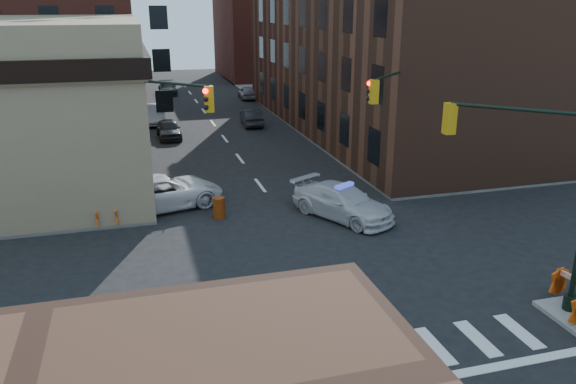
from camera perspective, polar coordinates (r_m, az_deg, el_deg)
ground at (r=22.95m, az=2.83°, el=-6.76°), size 140.00×140.00×0.00m
sidewalk_ne at (r=60.99m, az=13.82°, el=8.92°), size 34.00×54.50×0.15m
commercial_row_ne at (r=46.58m, az=9.65°, el=14.91°), size 14.00×34.00×14.00m
filler_nw at (r=82.17m, az=-23.16°, el=15.96°), size 20.00×18.00×16.00m
filler_ne at (r=80.42m, az=-0.83°, el=15.92°), size 16.00×16.00×12.00m
signal_pole_se at (r=19.70m, az=25.35°, el=1.43°), size 5.40×5.27×8.00m
signal_pole_nw at (r=25.57m, az=-13.53°, el=5.71°), size 3.58×3.67×8.00m
signal_pole_ne at (r=28.48m, az=10.80°, el=7.19°), size 3.67×3.58×8.00m
tree_ne_near at (r=48.20m, az=1.57°, el=11.08°), size 3.00×3.00×4.85m
tree_ne_far at (r=55.83m, az=-0.91°, el=12.13°), size 3.00×3.00×4.85m
police_car at (r=27.03m, az=5.56°, el=-1.02°), size 4.52×5.80×1.57m
pickup at (r=28.85m, az=-12.57°, el=0.01°), size 6.56×4.26×1.68m
parked_car_wnear at (r=44.02m, az=-12.02°, el=6.28°), size 1.75×4.19×1.42m
parked_car_wfar at (r=49.78m, az=-13.56°, el=7.69°), size 1.85×4.94×1.61m
parked_car_wdeep at (r=66.05m, az=-12.13°, el=10.29°), size 1.94×4.74×1.37m
parked_car_enear at (r=47.80m, az=-3.74°, el=7.59°), size 1.75×4.32×1.39m
parked_car_efar at (r=61.53m, az=-4.18°, el=10.05°), size 1.84×4.09×1.36m
pedestrian_a at (r=27.92m, az=-18.27°, el=-0.73°), size 0.75×0.65×1.75m
pedestrian_b at (r=30.24m, az=-26.21°, el=-0.08°), size 1.00×0.81×1.94m
barrel_road at (r=29.10m, az=5.50°, el=-0.26°), size 0.65×0.65×0.90m
barrel_bank at (r=27.14m, az=-7.03°, el=-1.59°), size 0.69×0.69×1.03m
barricade_se_a at (r=21.79m, az=26.73°, el=-8.59°), size 0.80×1.29×0.91m
barricade_nw_a at (r=27.01m, az=-17.94°, el=-2.37°), size 1.14×0.59×0.84m
barricade_nw_b at (r=28.92m, az=-20.59°, el=-1.14°), size 1.42×0.94×0.97m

